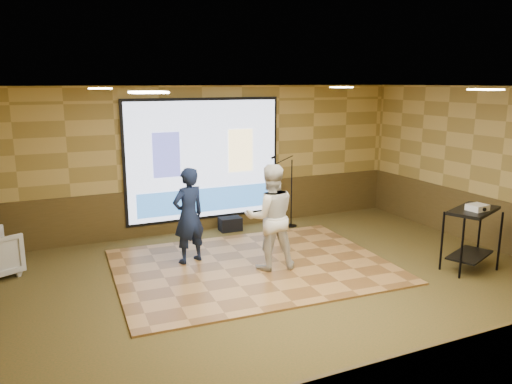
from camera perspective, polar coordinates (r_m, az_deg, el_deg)
name	(u,v)px	position (r m, az deg, el deg)	size (l,w,h in m)	color
ground	(280,289)	(7.70, 2.75, -11.00)	(9.00, 9.00, 0.00)	#373E1C
room_shell	(281,152)	(7.13, 2.92, 4.62)	(9.04, 7.04, 3.02)	tan
wainscot_back	(205,207)	(10.60, -5.87, -1.75)	(9.00, 0.04, 0.95)	#463517
wainscot_right	(494,224)	(10.30, 25.58, -3.37)	(0.04, 7.00, 0.95)	#463517
projector_screen	(204,161)	(10.36, -5.92, 3.56)	(3.32, 0.06, 2.52)	black
downlight_nw	(100,88)	(8.14, -17.39, 11.23)	(0.32, 0.32, 0.02)	#F8E4BA
downlight_ne	(341,87)	(9.75, 9.74, 11.72)	(0.32, 0.32, 0.02)	#F8E4BA
downlight_sw	(148,92)	(4.89, -12.21, 11.08)	(0.32, 0.32, 0.02)	#F8E4BA
downlight_se	(486,90)	(7.25, 24.77, 10.59)	(0.32, 0.32, 0.02)	#F8E4BA
dance_floor	(253,266)	(8.54, -0.38, -8.46)	(4.50, 3.43, 0.03)	#A8753D
player_left	(189,216)	(8.52, -7.71, -2.68)	(0.60, 0.39, 1.65)	#121C3A
player_right	(270,217)	(8.16, 1.65, -2.87)	(0.85, 0.66, 1.75)	silver
av_table	(472,226)	(8.91, 23.48, -3.63)	(1.00, 0.53, 1.05)	black
projector	(477,207)	(8.74, 23.98, -1.62)	(0.30, 0.25, 0.10)	silver
mic_stand	(289,204)	(10.75, 3.79, -1.42)	(0.62, 0.25, 1.58)	black
duffel_bag	(230,224)	(10.54, -2.97, -3.67)	(0.45, 0.30, 0.28)	black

